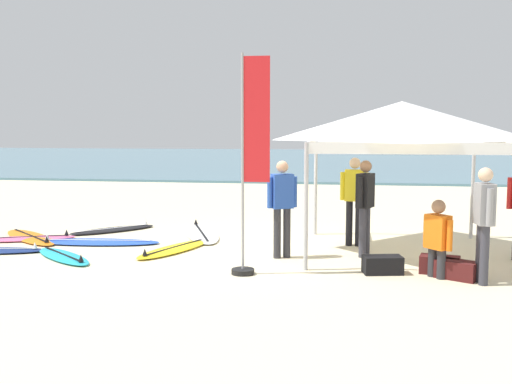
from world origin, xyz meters
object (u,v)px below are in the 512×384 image
(surfboard_cyan, at_px, (63,256))
(person_blue, at_px, (282,202))
(surfboard_yellow, at_px, (174,249))
(banner_flag, at_px, (250,174))
(surfboard_black, at_px, (113,230))
(gear_bag_by_pole, at_px, (457,270))
(person_yellow, at_px, (354,195))
(person_orange, at_px, (438,235))
(gear_bag_on_sand, at_px, (440,265))
(surfboard_pink, at_px, (26,238))
(person_grey, at_px, (484,217))
(gear_bag_near_tent, at_px, (383,265))
(surfboard_blue, at_px, (97,242))
(canopy_tent, at_px, (402,122))
(surfboard_white, at_px, (201,233))
(person_black, at_px, (365,201))
(surfboard_orange, at_px, (31,237))

(surfboard_cyan, height_order, person_blue, person_blue)
(surfboard_yellow, distance_m, surfboard_cyan, 1.96)
(banner_flag, bearing_deg, surfboard_black, 137.10)
(gear_bag_by_pole, bearing_deg, person_yellow, 123.14)
(surfboard_cyan, relative_size, person_orange, 1.41)
(gear_bag_on_sand, bearing_deg, surfboard_pink, 168.50)
(person_blue, bearing_deg, person_grey, -22.74)
(gear_bag_near_tent, bearing_deg, person_orange, -9.44)
(surfboard_pink, height_order, gear_bag_on_sand, gear_bag_on_sand)
(surfboard_yellow, height_order, gear_bag_on_sand, gear_bag_on_sand)
(surfboard_pink, xyz_separation_m, person_blue, (5.32, -0.84, 0.95))
(person_grey, distance_m, gear_bag_by_pole, 0.93)
(surfboard_blue, bearing_deg, canopy_tent, 0.48)
(surfboard_white, xyz_separation_m, surfboard_yellow, (-0.11, -1.68, 0.00))
(surfboard_cyan, xyz_separation_m, person_grey, (6.87, -0.68, 0.95))
(surfboard_black, bearing_deg, surfboard_pink, -136.80)
(person_black, distance_m, person_orange, 1.73)
(surfboard_pink, relative_size, person_yellow, 1.17)
(person_yellow, bearing_deg, person_black, -79.68)
(surfboard_white, bearing_deg, surfboard_orange, -164.11)
(surfboard_orange, bearing_deg, gear_bag_by_pole, -14.25)
(surfboard_orange, xyz_separation_m, person_black, (6.74, -0.68, 0.95))
(surfboard_blue, bearing_deg, banner_flag, -30.17)
(gear_bag_by_pole, bearing_deg, banner_flag, -176.67)
(surfboard_pink, xyz_separation_m, person_black, (6.76, -0.53, 0.95))
(person_yellow, height_order, person_grey, same)
(surfboard_yellow, relative_size, surfboard_cyan, 1.23)
(canopy_tent, bearing_deg, gear_bag_near_tent, -103.32)
(surfboard_orange, bearing_deg, surfboard_cyan, -46.56)
(surfboard_white, xyz_separation_m, surfboard_cyan, (-1.85, -2.56, 0.00))
(person_grey, relative_size, banner_flag, 0.50)
(surfboard_blue, xyz_separation_m, banner_flag, (3.38, -1.96, 1.54))
(gear_bag_near_tent, bearing_deg, surfboard_blue, 163.40)
(surfboard_black, bearing_deg, surfboard_orange, -140.17)
(person_orange, relative_size, gear_bag_on_sand, 2.00)
(surfboard_cyan, relative_size, gear_bag_by_pole, 2.82)
(surfboard_blue, xyz_separation_m, surfboard_cyan, (-0.04, -1.33, 0.00))
(surfboard_orange, distance_m, person_yellow, 6.65)
(gear_bag_by_pole, bearing_deg, gear_bag_on_sand, 124.51)
(person_yellow, bearing_deg, gear_bag_on_sand, -57.07)
(surfboard_yellow, bearing_deg, surfboard_blue, 165.40)
(canopy_tent, distance_m, surfboard_blue, 6.28)
(gear_bag_near_tent, bearing_deg, person_grey, -15.56)
(surfboard_yellow, distance_m, gear_bag_by_pole, 5.00)
(surfboard_orange, bearing_deg, person_orange, -14.57)
(person_blue, bearing_deg, surfboard_pink, 171.04)
(person_grey, bearing_deg, gear_bag_near_tent, 164.44)
(surfboard_blue, relative_size, person_black, 1.48)
(surfboard_white, xyz_separation_m, gear_bag_by_pole, (4.71, -3.01, 0.10))
(surfboard_yellow, bearing_deg, person_orange, -16.13)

